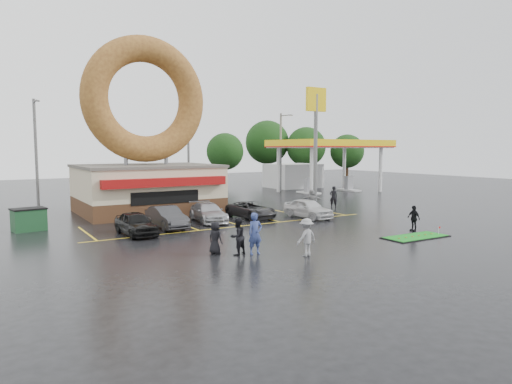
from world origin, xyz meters
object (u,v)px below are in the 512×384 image
person_blue (255,234)px  gas_station (313,159)px  shell_sign (316,122)px  car_white (308,208)px  car_grey (251,210)px  car_silver (208,212)px  car_black (136,223)px  donut_shop (146,155)px  car_dgrey (167,217)px  putting_green (416,237)px  dumpster (29,220)px  streetlight_mid (189,150)px  person_cameraman (414,218)px  streetlight_left (36,151)px  streetlight_right (281,150)px

person_blue → gas_station: bearing=50.0°
shell_sign → car_white: size_ratio=2.61×
shell_sign → car_grey: (-10.73, -6.00, -6.79)m
car_silver → car_black: bearing=-151.4°
gas_station → car_black: (-26.69, -16.94, -3.03)m
donut_shop → car_dgrey: (-1.35, -7.68, -3.79)m
car_white → putting_green: car_white is taller
donut_shop → person_blue: bearing=-91.4°
person_blue → dumpster: 15.00m
donut_shop → putting_green: bearing=-62.4°
donut_shop → car_dgrey: size_ratio=3.30×
shell_sign → car_silver: 16.67m
streetlight_mid → shell_sign: bearing=-44.7°
donut_shop → streetlight_mid: size_ratio=1.50×
person_cameraman → car_grey: bearing=-145.7°
streetlight_left → gas_station: bearing=2.0°
putting_green → person_blue: bearing=172.6°
car_grey → dumpster: dumpster is taller
streetlight_left → car_black: streetlight_left is taller
streetlight_mid → putting_green: streetlight_mid is taller
person_blue → car_black: bearing=116.7°
streetlight_left → car_white: (15.72, -16.07, -4.09)m
gas_station → car_dgrey: bearing=-147.3°
shell_sign → car_dgrey: (-17.35, -6.71, -6.70)m
shell_sign → car_black: (-19.69, -8.00, -6.71)m
streetlight_right → putting_green: streetlight_right is taller
streetlight_mid → streetlight_right: (12.00, 1.00, 0.00)m
car_white → person_blue: size_ratio=2.06×
donut_shop → streetlight_right: (19.00, 8.95, 0.32)m
car_black → shell_sign: bearing=19.3°
streetlight_left → streetlight_right: same height
streetlight_mid → car_grey: size_ratio=2.11×
car_grey → person_blue: bearing=-126.2°
gas_station → streetlight_right: size_ratio=1.52×
person_blue → person_cameraman: size_ratio=1.27×
car_dgrey → person_cameraman: person_cameraman is taller
gas_station → car_dgrey: 29.10m
gas_station → car_dgrey: size_ratio=3.34×
gas_station → putting_green: bearing=-117.7°
gas_station → person_cameraman: 27.49m
streetlight_left → person_blue: size_ratio=4.58×
dumpster → car_white: bearing=-25.1°
gas_station → shell_sign: 11.93m
donut_shop → gas_station: 24.35m
streetlight_left → person_cameraman: streetlight_left is taller
car_dgrey → car_silver: 3.39m
shell_sign → person_cameraman: shell_sign is taller
shell_sign → person_cameraman: (-5.10, -15.57, -6.60)m
streetlight_left → streetlight_right: size_ratio=1.00×
shell_sign → person_cameraman: bearing=-108.1°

